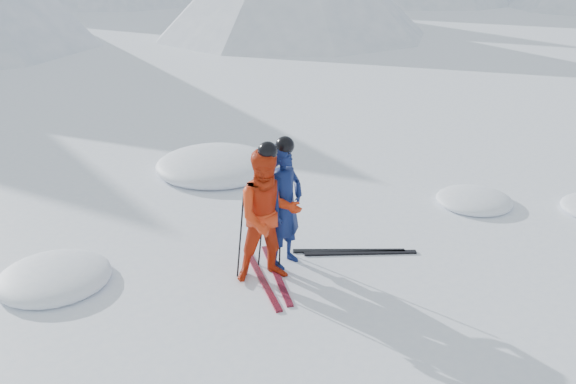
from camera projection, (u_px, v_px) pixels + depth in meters
ground at (405, 239)px, 9.64m from camera, size 160.00×160.00×0.00m
skier_blue at (285, 206)px, 8.58m from camera, size 0.78×0.64×1.83m
skier_red at (268, 216)px, 8.19m from camera, size 1.10×0.98×1.88m
pole_blue_left at (262, 227)px, 8.65m from camera, size 0.12×0.09×1.22m
pole_blue_right at (289, 215)px, 9.02m from camera, size 0.12×0.07×1.22m
pole_red_left at (240, 236)px, 8.34m from camera, size 0.12×0.10×1.25m
pole_red_right at (281, 228)px, 8.58m from camera, size 0.12×0.09×1.25m
ski_worn_left at (262, 279)px, 8.48m from camera, size 0.61×1.65×0.03m
ski_worn_right at (276, 274)px, 8.61m from camera, size 0.72×1.61×0.03m
ski_loose_a at (349, 251)px, 9.25m from camera, size 1.45×1.04×0.03m
ski_loose_b at (360, 253)px, 9.19m from camera, size 1.48×1.00×0.03m
snow_lumps at (258, 190)px, 11.57m from camera, size 9.91×7.61×0.55m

